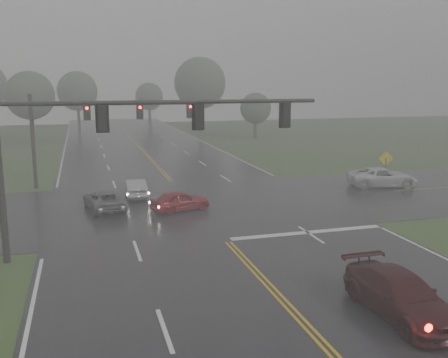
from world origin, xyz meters
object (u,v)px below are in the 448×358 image
object	(u,v)px
sedan_maroon	(399,315)
car_grey	(105,210)
sedan_silver	(136,197)
sedan_red	(180,211)
signal_gantry_near	(107,134)
signal_gantry_far	(90,121)
pickup_white	(382,187)

from	to	relation	value
sedan_maroon	car_grey	world-z (taller)	sedan_maroon
sedan_maroon	sedan_silver	size ratio (longest dim) A/B	1.31
sedan_red	signal_gantry_near	xyz separation A→B (m)	(-4.52, -6.69, 5.55)
sedan_maroon	signal_gantry_far	bearing A→B (deg)	109.39
car_grey	signal_gantry_near	xyz separation A→B (m)	(-0.03, -8.31, 5.55)
sedan_red	sedan_silver	distance (m)	5.09
pickup_white	signal_gantry_far	xyz separation A→B (m)	(-21.15, 6.54, 4.95)
sedan_maroon	signal_gantry_near	size ratio (longest dim) A/B	0.34
signal_gantry_near	car_grey	bearing A→B (deg)	89.82
signal_gantry_near	sedan_red	bearing A→B (deg)	55.94
sedan_maroon	car_grey	distance (m)	19.69
car_grey	pickup_white	size ratio (longest dim) A/B	0.84
car_grey	signal_gantry_far	world-z (taller)	signal_gantry_far
sedan_silver	signal_gantry_near	xyz separation A→B (m)	(-2.26, -11.25, 5.55)
sedan_silver	pickup_white	bearing A→B (deg)	175.18
sedan_red	car_grey	size ratio (longest dim) A/B	0.85
pickup_white	signal_gantry_near	size ratio (longest dim) A/B	0.35
sedan_red	sedan_silver	bearing A→B (deg)	10.83
sedan_red	sedan_silver	size ratio (longest dim) A/B	0.96
sedan_maroon	signal_gantry_far	world-z (taller)	signal_gantry_far
sedan_maroon	pickup_white	distance (m)	22.17
signal_gantry_near	signal_gantry_far	bearing A→B (deg)	91.53
sedan_red	pickup_white	world-z (taller)	pickup_white
sedan_silver	signal_gantry_near	bearing A→B (deg)	78.87
car_grey	signal_gantry_far	bearing A→B (deg)	-96.44
sedan_maroon	car_grey	bearing A→B (deg)	116.13
sedan_silver	signal_gantry_far	xyz separation A→B (m)	(-2.69, 4.90, 4.95)
sedan_silver	car_grey	xyz separation A→B (m)	(-2.23, -2.94, 0.00)
sedan_maroon	car_grey	size ratio (longest dim) A/B	1.15
sedan_maroon	pickup_white	xyz separation A→B (m)	(11.70, 18.83, 0.00)
signal_gantry_near	signal_gantry_far	xyz separation A→B (m)	(-0.43, 16.16, -0.60)
sedan_red	signal_gantry_near	size ratio (longest dim) A/B	0.25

